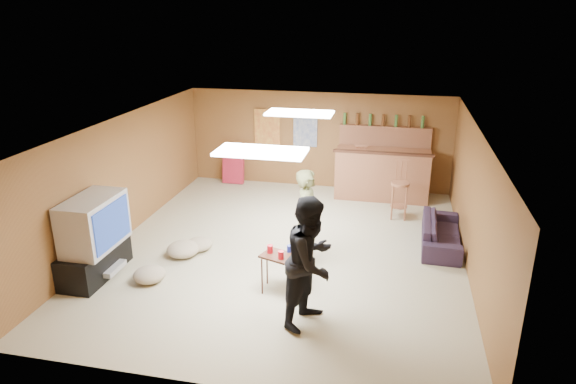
% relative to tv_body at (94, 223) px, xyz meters
% --- Properties ---
extents(ground, '(7.00, 7.00, 0.00)m').
position_rel_tv_body_xyz_m(ground, '(2.65, 1.50, -0.90)').
color(ground, tan).
rests_on(ground, ground).
extents(ceiling, '(6.00, 7.00, 0.02)m').
position_rel_tv_body_xyz_m(ceiling, '(2.65, 1.50, 1.30)').
color(ceiling, silver).
rests_on(ceiling, ground).
extents(wall_back, '(6.00, 0.02, 2.20)m').
position_rel_tv_body_xyz_m(wall_back, '(2.65, 5.00, 0.20)').
color(wall_back, brown).
rests_on(wall_back, ground).
extents(wall_front, '(6.00, 0.02, 2.20)m').
position_rel_tv_body_xyz_m(wall_front, '(2.65, -2.00, 0.20)').
color(wall_front, brown).
rests_on(wall_front, ground).
extents(wall_left, '(0.02, 7.00, 2.20)m').
position_rel_tv_body_xyz_m(wall_left, '(-0.35, 1.50, 0.20)').
color(wall_left, brown).
rests_on(wall_left, ground).
extents(wall_right, '(0.02, 7.00, 2.20)m').
position_rel_tv_body_xyz_m(wall_right, '(5.65, 1.50, 0.20)').
color(wall_right, brown).
rests_on(wall_right, ground).
extents(tv_stand, '(0.55, 1.30, 0.50)m').
position_rel_tv_body_xyz_m(tv_stand, '(-0.07, 0.00, -0.65)').
color(tv_stand, black).
rests_on(tv_stand, ground).
extents(dvd_box, '(0.35, 0.50, 0.08)m').
position_rel_tv_body_xyz_m(dvd_box, '(0.15, 0.00, -0.75)').
color(dvd_box, '#B2B2B7').
rests_on(dvd_box, tv_stand).
extents(tv_body, '(0.60, 1.10, 0.80)m').
position_rel_tv_body_xyz_m(tv_body, '(0.00, 0.00, 0.00)').
color(tv_body, '#B2B2B7').
rests_on(tv_body, tv_stand).
extents(tv_screen, '(0.02, 0.95, 0.65)m').
position_rel_tv_body_xyz_m(tv_screen, '(0.31, 0.00, 0.00)').
color(tv_screen, navy).
rests_on(tv_screen, tv_body).
extents(bar_counter, '(2.00, 0.60, 1.10)m').
position_rel_tv_body_xyz_m(bar_counter, '(4.15, 4.45, -0.35)').
color(bar_counter, brown).
rests_on(bar_counter, ground).
extents(bar_lip, '(2.10, 0.12, 0.05)m').
position_rel_tv_body_xyz_m(bar_lip, '(4.15, 4.20, 0.20)').
color(bar_lip, '#391C12').
rests_on(bar_lip, bar_counter).
extents(bar_shelf, '(2.00, 0.18, 0.05)m').
position_rel_tv_body_xyz_m(bar_shelf, '(4.15, 4.90, 0.60)').
color(bar_shelf, brown).
rests_on(bar_shelf, bar_backing).
extents(bar_backing, '(2.00, 0.14, 0.60)m').
position_rel_tv_body_xyz_m(bar_backing, '(4.15, 4.92, 0.30)').
color(bar_backing, brown).
rests_on(bar_backing, bar_counter).
extents(poster_left, '(0.60, 0.03, 0.85)m').
position_rel_tv_body_xyz_m(poster_left, '(1.45, 4.96, 0.45)').
color(poster_left, '#BF3F26').
rests_on(poster_left, wall_back).
extents(poster_right, '(0.55, 0.03, 0.80)m').
position_rel_tv_body_xyz_m(poster_right, '(2.35, 4.96, 0.45)').
color(poster_right, '#334C99').
rests_on(poster_right, wall_back).
extents(folding_chair_stack, '(0.50, 0.26, 0.91)m').
position_rel_tv_body_xyz_m(folding_chair_stack, '(0.65, 4.80, -0.45)').
color(folding_chair_stack, '#B6213A').
rests_on(folding_chair_stack, ground).
extents(ceiling_panel_front, '(1.20, 0.60, 0.04)m').
position_rel_tv_body_xyz_m(ceiling_panel_front, '(2.65, 0.00, 1.27)').
color(ceiling_panel_front, white).
rests_on(ceiling_panel_front, ceiling).
extents(ceiling_panel_back, '(1.20, 0.60, 0.04)m').
position_rel_tv_body_xyz_m(ceiling_panel_back, '(2.65, 2.70, 1.27)').
color(ceiling_panel_back, white).
rests_on(ceiling_panel_back, ceiling).
extents(person_olive, '(0.43, 0.62, 1.63)m').
position_rel_tv_body_xyz_m(person_olive, '(3.12, 1.04, -0.08)').
color(person_olive, '#64683C').
rests_on(person_olive, ground).
extents(person_black, '(0.94, 1.05, 1.77)m').
position_rel_tv_body_xyz_m(person_black, '(3.44, -0.52, -0.01)').
color(person_black, black).
rests_on(person_black, ground).
extents(sofa, '(0.71, 1.68, 0.48)m').
position_rel_tv_body_xyz_m(sofa, '(5.29, 2.26, -0.66)').
color(sofa, black).
rests_on(sofa, ground).
extents(tray_table, '(0.54, 0.49, 0.58)m').
position_rel_tv_body_xyz_m(tray_table, '(2.83, 0.16, -0.61)').
color(tray_table, '#391C12').
rests_on(tray_table, ground).
extents(cup_red_near, '(0.11, 0.11, 0.12)m').
position_rel_tv_body_xyz_m(cup_red_near, '(2.70, 0.20, -0.26)').
color(cup_red_near, red).
rests_on(cup_red_near, tray_table).
extents(cup_red_far, '(0.10, 0.10, 0.12)m').
position_rel_tv_body_xyz_m(cup_red_far, '(2.90, 0.05, -0.26)').
color(cup_red_far, red).
rests_on(cup_red_far, tray_table).
extents(cup_blue, '(0.09, 0.09, 0.11)m').
position_rel_tv_body_xyz_m(cup_blue, '(2.98, 0.29, -0.26)').
color(cup_blue, navy).
rests_on(cup_blue, tray_table).
extents(bar_stool_left, '(0.45, 0.45, 1.15)m').
position_rel_tv_body_xyz_m(bar_stool_left, '(3.67, 4.34, -0.33)').
color(bar_stool_left, brown).
rests_on(bar_stool_left, ground).
extents(bar_stool_right, '(0.40, 0.40, 1.13)m').
position_rel_tv_body_xyz_m(bar_stool_right, '(4.54, 3.39, -0.34)').
color(bar_stool_right, brown).
rests_on(bar_stool_right, ground).
extents(cushion_near_tv, '(0.63, 0.63, 0.25)m').
position_rel_tv_body_xyz_m(cushion_near_tv, '(1.00, 0.91, -0.78)').
color(cushion_near_tv, gray).
rests_on(cushion_near_tv, ground).
extents(cushion_mid, '(0.58, 0.58, 0.21)m').
position_rel_tv_body_xyz_m(cushion_mid, '(1.18, 1.19, -0.80)').
color(cushion_mid, gray).
rests_on(cushion_mid, ground).
extents(cushion_far, '(0.56, 0.56, 0.22)m').
position_rel_tv_body_xyz_m(cushion_far, '(0.84, 0.00, -0.79)').
color(cushion_far, gray).
rests_on(cushion_far, ground).
extents(bottle_row, '(1.76, 0.08, 0.26)m').
position_rel_tv_body_xyz_m(bottle_row, '(4.09, 4.88, 0.75)').
color(bottle_row, '#3F7233').
rests_on(bottle_row, bar_shelf).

